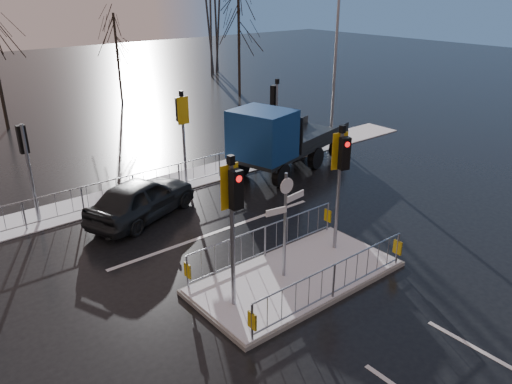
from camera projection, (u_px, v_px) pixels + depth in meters
ground at (296, 279)px, 14.11m from camera, size 120.00×120.00×0.00m
snow_verge at (151, 189)px, 20.26m from camera, size 30.00×2.00×0.04m
lane_markings at (304, 284)px, 13.87m from camera, size 8.00×11.38×0.01m
traffic_island at (296, 267)px, 13.96m from camera, size 6.00×3.04×4.15m
far_kerb_fixtures at (162, 167)px, 19.68m from camera, size 18.00×0.65×3.83m
car_far_lane at (142, 198)px, 17.54m from camera, size 4.74×3.25×1.50m
flatbed_truck at (275, 139)px, 21.23m from camera, size 6.92×3.94×3.03m
tree_far_b at (116, 41)px, 33.17m from camera, size 3.25×3.25×6.14m
tree_far_c at (239, 23)px, 35.30m from camera, size 4.00×4.00×7.55m
street_lamp_right at (337, 57)px, 24.65m from camera, size 1.25×0.18×8.00m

